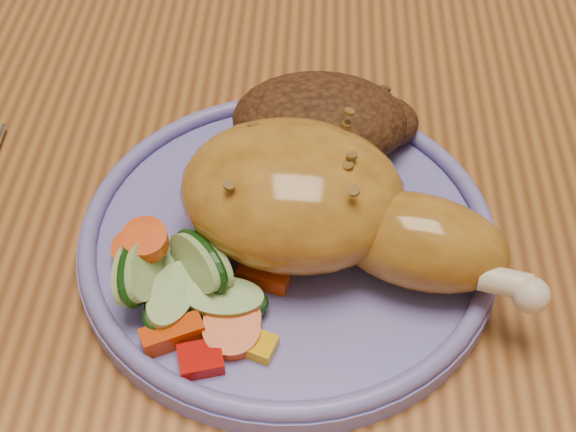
# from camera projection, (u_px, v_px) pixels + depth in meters

# --- Properties ---
(dining_table) EXTENTS (0.90, 1.40, 0.75)m
(dining_table) POSITION_uv_depth(u_px,v_px,m) (336.00, 185.00, 0.60)
(dining_table) COLOR brown
(dining_table) RESTS_ON ground
(plate) EXTENTS (0.23, 0.23, 0.01)m
(plate) POSITION_uv_depth(u_px,v_px,m) (288.00, 241.00, 0.45)
(plate) COLOR #645FAF
(plate) RESTS_ON dining_table
(plate_rim) EXTENTS (0.23, 0.23, 0.01)m
(plate_rim) POSITION_uv_depth(u_px,v_px,m) (288.00, 228.00, 0.44)
(plate_rim) COLOR #645FAF
(plate_rim) RESTS_ON plate
(chicken_leg) EXTENTS (0.19, 0.12, 0.06)m
(chicken_leg) POSITION_uv_depth(u_px,v_px,m) (323.00, 205.00, 0.41)
(chicken_leg) COLOR #AF7524
(chicken_leg) RESTS_ON plate
(rice_pilaf) EXTENTS (0.11, 0.08, 0.05)m
(rice_pilaf) POSITION_uv_depth(u_px,v_px,m) (323.00, 122.00, 0.48)
(rice_pilaf) COLOR #422310
(rice_pilaf) RESTS_ON plate
(vegetable_pile) EXTENTS (0.10, 0.09, 0.04)m
(vegetable_pile) POSITION_uv_depth(u_px,v_px,m) (186.00, 285.00, 0.40)
(vegetable_pile) COLOR #A50A05
(vegetable_pile) RESTS_ON plate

